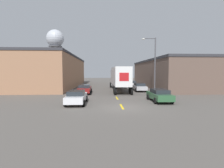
{
  "coord_description": "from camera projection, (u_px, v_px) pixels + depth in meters",
  "views": [
    {
      "loc": [
        -1.85,
        -15.98,
        3.32
      ],
      "look_at": [
        -0.5,
        8.32,
        1.62
      ],
      "focal_mm": 28.0,
      "sensor_mm": 36.0,
      "label": 1
    }
  ],
  "objects": [
    {
      "name": "parked_car_right_near",
      "position": [
        159.0,
        95.0,
        19.49
      ],
      "size": [
        1.99,
        4.6,
        1.39
      ],
      "color": "#2D5B38",
      "rests_on": "ground_plane"
    },
    {
      "name": "water_tower",
      "position": [
        55.0,
        39.0,
        59.4
      ],
      "size": [
        5.89,
        5.89,
        17.63
      ],
      "color": "#47474C",
      "rests_on": "ground_plane"
    },
    {
      "name": "warehouse_right",
      "position": [
        171.0,
        74.0,
        38.34
      ],
      "size": [
        11.3,
        26.58,
        5.89
      ],
      "color": "brown",
      "rests_on": "ground_plane"
    },
    {
      "name": "semi_truck",
      "position": [
        119.0,
        77.0,
        31.38
      ],
      "size": [
        2.7,
        14.82,
        4.07
      ],
      "rotation": [
        0.0,
        0.0,
        0.0
      ],
      "color": "silver",
      "rests_on": "ground_plane"
    },
    {
      "name": "warehouse_left",
      "position": [
        46.0,
        71.0,
        39.64
      ],
      "size": [
        14.05,
        29.95,
        6.79
      ],
      "color": "#9E7051",
      "rests_on": "ground_plane"
    },
    {
      "name": "road_centerline",
      "position": [
        117.0,
        98.0,
        22.15
      ],
      "size": [
        0.2,
        13.53,
        0.01
      ],
      "color": "gold",
      "rests_on": "ground_plane"
    },
    {
      "name": "parked_car_right_mid",
      "position": [
        139.0,
        87.0,
        30.07
      ],
      "size": [
        1.99,
        4.6,
        1.39
      ],
      "color": "#B2B2B7",
      "rests_on": "ground_plane"
    },
    {
      "name": "parked_car_left_far",
      "position": [
        85.0,
        89.0,
        26.57
      ],
      "size": [
        1.99,
        4.6,
        1.39
      ],
      "color": "maroon",
      "rests_on": "ground_plane"
    },
    {
      "name": "street_lamp",
      "position": [
        154.0,
        61.0,
        27.3
      ],
      "size": [
        2.25,
        0.32,
        8.62
      ],
      "color": "#4C4C51",
      "rests_on": "ground_plane"
    },
    {
      "name": "parked_car_left_near",
      "position": [
        77.0,
        97.0,
        18.05
      ],
      "size": [
        1.99,
        4.6,
        1.39
      ],
      "color": "silver",
      "rests_on": "ground_plane"
    },
    {
      "name": "parked_car_right_far",
      "position": [
        132.0,
        84.0,
        37.91
      ],
      "size": [
        1.99,
        4.6,
        1.39
      ],
      "color": "silver",
      "rests_on": "ground_plane"
    },
    {
      "name": "ground_plane",
      "position": [
        122.0,
        108.0,
        16.25
      ],
      "size": [
        160.0,
        160.0,
        0.0
      ],
      "primitive_type": "plane",
      "color": "#56514C"
    }
  ]
}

